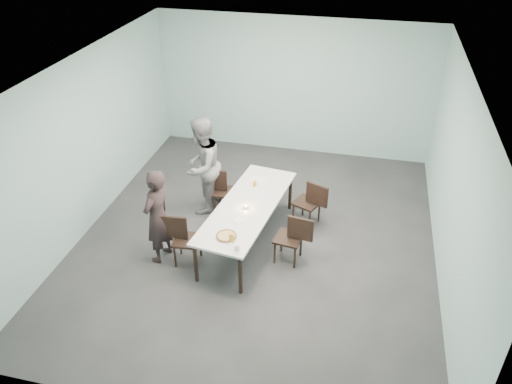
% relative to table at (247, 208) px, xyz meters
% --- Properties ---
extents(ground, '(7.00, 7.00, 0.00)m').
position_rel_table_xyz_m(ground, '(0.14, 0.11, -0.69)').
color(ground, '#333335').
rests_on(ground, ground).
extents(room_shell, '(6.02, 7.02, 3.01)m').
position_rel_table_xyz_m(room_shell, '(0.14, 0.11, 1.33)').
color(room_shell, '#A0CACA').
rests_on(room_shell, ground).
extents(table, '(1.24, 2.70, 0.75)m').
position_rel_table_xyz_m(table, '(0.00, 0.00, 0.00)').
color(table, white).
rests_on(table, ground).
extents(chair_near_left, '(0.63, 0.46, 0.87)m').
position_rel_table_xyz_m(chair_near_left, '(-0.90, -0.75, -0.19)').
color(chair_near_left, black).
rests_on(chair_near_left, ground).
extents(chair_far_left, '(0.62, 0.43, 0.87)m').
position_rel_table_xyz_m(chair_far_left, '(-0.69, 0.80, -0.19)').
color(chair_far_left, black).
rests_on(chair_far_left, ground).
extents(chair_near_right, '(0.64, 0.47, 0.87)m').
position_rel_table_xyz_m(chair_near_right, '(0.84, -0.33, -0.19)').
color(chair_near_right, black).
rests_on(chair_near_right, ground).
extents(chair_far_right, '(0.65, 0.55, 0.87)m').
position_rel_table_xyz_m(chair_far_right, '(0.97, 0.75, -0.19)').
color(chair_far_right, black).
rests_on(chair_far_right, ground).
extents(diner_near, '(0.51, 0.66, 1.63)m').
position_rel_table_xyz_m(diner_near, '(-1.28, -0.74, 0.12)').
color(diner_near, black).
rests_on(diner_near, ground).
extents(diner_far, '(0.83, 0.99, 1.84)m').
position_rel_table_xyz_m(diner_far, '(-1.05, 0.81, 0.23)').
color(diner_far, gray).
rests_on(diner_far, ground).
extents(pizza, '(0.34, 0.34, 0.04)m').
position_rel_table_xyz_m(pizza, '(-0.10, -0.92, 0.08)').
color(pizza, white).
rests_on(pizza, table).
extents(side_plate, '(0.18, 0.18, 0.01)m').
position_rel_table_xyz_m(side_plate, '(-0.02, -0.48, 0.06)').
color(side_plate, white).
rests_on(side_plate, table).
extents(beer_glass, '(0.08, 0.08, 0.15)m').
position_rel_table_xyz_m(beer_glass, '(0.01, -1.00, 0.13)').
color(beer_glass, '#BC8929').
rests_on(beer_glass, table).
extents(water_tumbler, '(0.08, 0.08, 0.09)m').
position_rel_table_xyz_m(water_tumbler, '(0.13, -1.17, 0.10)').
color(water_tumbler, silver).
rests_on(water_tumbler, table).
extents(tealight, '(0.06, 0.06, 0.05)m').
position_rel_table_xyz_m(tealight, '(-0.00, -0.09, 0.08)').
color(tealight, silver).
rests_on(tealight, table).
extents(amber_tumbler, '(0.07, 0.07, 0.08)m').
position_rel_table_xyz_m(amber_tumbler, '(-0.02, 0.63, 0.10)').
color(amber_tumbler, '#BC8929').
rests_on(amber_tumbler, table).
extents(menu, '(0.33, 0.26, 0.01)m').
position_rel_table_xyz_m(menu, '(0.00, 0.85, 0.06)').
color(menu, silver).
rests_on(menu, table).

